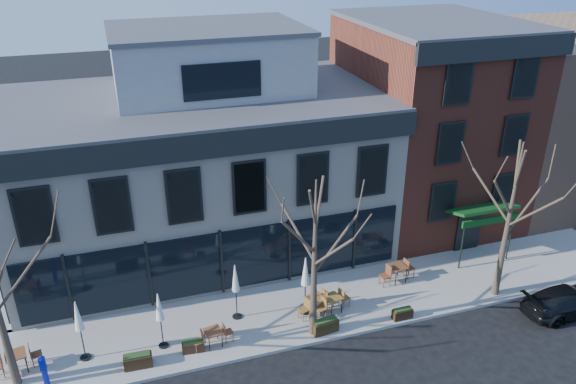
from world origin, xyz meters
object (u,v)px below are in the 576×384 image
object	(u,v)px
cafe_set_0	(17,360)
umbrella_0	(78,319)
call_box	(44,369)
parked_sedan	(568,301)

from	to	relation	value
cafe_set_0	umbrella_0	size ratio (longest dim) A/B	0.70
call_box	cafe_set_0	xyz separation A→B (m)	(-1.06, 1.08, -0.20)
parked_sedan	call_box	size ratio (longest dim) A/B	3.18
call_box	umbrella_0	xyz separation A→B (m)	(1.37, 1.00, 1.21)
umbrella_0	parked_sedan	bearing A→B (deg)	-9.20
parked_sedan	umbrella_0	distance (m)	20.65
call_box	cafe_set_0	bearing A→B (deg)	134.66
cafe_set_0	parked_sedan	bearing A→B (deg)	-8.42
call_box	cafe_set_0	distance (m)	1.53
call_box	umbrella_0	world-z (taller)	umbrella_0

